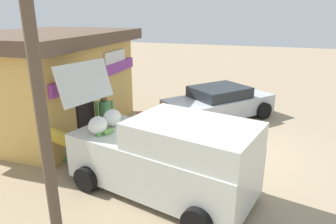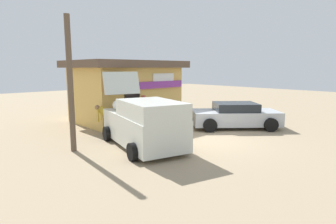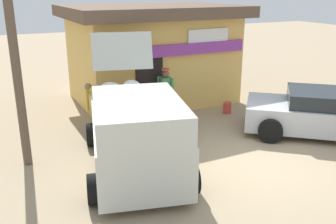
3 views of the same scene
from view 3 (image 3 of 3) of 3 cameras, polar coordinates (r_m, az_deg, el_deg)
ground_plane at (r=9.42m, az=13.44°, el=-7.26°), size 60.00×60.00×0.00m
storefront_bar at (r=13.81m, az=-2.44°, el=8.94°), size 6.03×4.54×3.39m
delivery_van at (r=8.52m, az=-5.06°, el=-2.85°), size 2.95×4.86×2.83m
parked_sedan at (r=11.48m, az=22.52°, el=-0.24°), size 4.46×4.15×1.27m
vendor_standing at (r=11.66m, az=-0.37°, el=3.13°), size 0.47×0.48×1.64m
customer_bending at (r=11.20m, az=-10.19°, el=1.65°), size 0.76×0.76×1.33m
unloaded_banana_pile at (r=11.88m, az=-6.87°, el=-0.53°), size 0.74×0.77×0.40m
paint_bucket at (r=12.69m, az=8.90°, el=0.64°), size 0.27×0.27×0.38m
utility_pole at (r=8.94m, az=-21.95°, el=6.82°), size 0.20×0.20×4.82m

